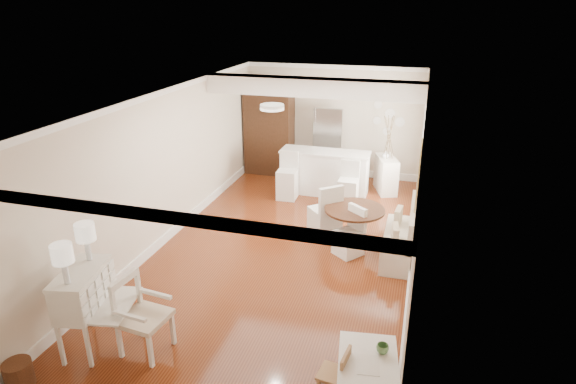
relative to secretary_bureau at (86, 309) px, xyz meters
The scene contains 18 objects.
room 4.07m from the secretary_bureau, 62.88° to the left, with size 9.00×9.04×2.82m.
secretary_bureau is the anchor object (origin of this frame).
gustavian_armchair 0.78m from the secretary_bureau, ahead, with size 0.60×0.60×1.05m, color white.
wicker_basket 1.00m from the secretary_bureau, 112.36° to the right, with size 0.32×0.32×0.32m, color #57301B.
kids_chair_a 3.23m from the secretary_bureau, ahead, with size 0.32×0.32×0.67m, color #AE7F4F.
kids_chair_b 3.22m from the secretary_bureau, ahead, with size 0.24×0.24×0.50m, color #9A7346.
banquette 5.14m from the secretary_bureau, 44.06° to the left, with size 0.52×1.60×0.98m, color silver.
dining_table 4.71m from the secretary_bureau, 52.42° to the left, with size 1.09×1.09×0.75m, color #462516.
slip_chair_near 4.41m from the secretary_bureau, 50.02° to the left, with size 0.42×0.44×0.89m, color white.
slip_chair_far 4.64m from the secretary_bureau, 60.91° to the left, with size 0.50×0.52×1.05m, color white.
breakfast_counter 6.43m from the secretary_bureau, 73.74° to the left, with size 2.05×0.65×1.03m, color white.
bar_stool_left 5.71m from the secretary_bureau, 79.36° to the left, with size 0.43×0.43×1.08m, color white.
bar_stool_right 6.02m from the secretary_bureau, 65.72° to the left, with size 0.41×0.41×1.03m, color silver.
pantry_cabinet 7.28m from the secretary_bureau, 89.21° to the left, with size 1.20×0.60×2.30m, color #381E11.
fridge 7.50m from the secretary_bureau, 74.52° to the left, with size 0.75×0.65×1.80m, color silver.
sideboard 7.42m from the secretary_bureau, 64.64° to the left, with size 0.39×0.87×0.83m, color white.
pencil_cup 3.73m from the secretary_bureau, ahead, with size 0.14×0.14×0.11m, color #5A8B51.
branch_vase 7.38m from the secretary_bureau, 64.82° to the left, with size 0.16×0.16×0.17m, color silver.
Camera 1 is at (2.21, -7.32, 4.22)m, focal length 30.00 mm.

